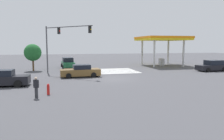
{
  "coord_description": "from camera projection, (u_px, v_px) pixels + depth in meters",
  "views": [
    {
      "loc": [
        5.81,
        24.15,
        3.93
      ],
      "look_at": [
        0.0,
        0.0,
        1.02
      ],
      "focal_mm": 35.0,
      "sensor_mm": 36.0,
      "label": 1
    }
  ],
  "objects": [
    {
      "name": "pedestrian",
      "position": [
        36.0,
        86.0,
        16.09
      ],
      "size": [
        0.41,
        0.41,
        1.56
      ],
      "rotation": [
        0.0,
        0.0,
        -2.36
      ],
      "color": "#38383D",
      "rests_on": "ground_plane"
    },
    {
      "name": "ground_plane",
      "position": [
        112.0,
        79.0,
        25.13
      ],
      "size": [
        134.37,
        134.37,
        0.0
      ],
      "primitive_type": "plane",
      "color": "#47474C"
    },
    {
      "name": "car_0",
      "position": [
        212.0,
        66.0,
        32.47
      ],
      "size": [
        4.69,
        2.31,
        1.61
      ],
      "rotation": [
        0.0,
        0.0,
        0.06
      ],
      "color": "black",
      "rests_on": "ground_plane"
    },
    {
      "name": "car_1",
      "position": [
        81.0,
        71.0,
        26.59
      ],
      "size": [
        4.83,
        2.34,
        1.49
      ],
      "rotation": [
        0.0,
        0.0,
        0.04
      ],
      "color": "brown",
      "rests_on": "ground_plane"
    },
    {
      "name": "fire_hydrant",
      "position": [
        48.0,
        89.0,
        17.18
      ],
      "size": [
        0.22,
        0.22,
        0.86
      ],
      "color": "red",
      "rests_on": "ground_plane"
    },
    {
      "name": "traffic_signal_mast",
      "position": [
        60.0,
        39.0,
        28.79
      ],
      "size": [
        5.7,
        5.7,
        6.43
      ],
      "rotation": [
        0.0,
        0.0,
        2.36
      ],
      "color": "#47474C",
      "rests_on": "ground_plane"
    },
    {
      "name": "tree_corner_b",
      "position": [
        33.0,
        53.0,
        32.59
      ],
      "size": [
        2.54,
        2.54,
        4.01
      ],
      "color": "brown",
      "rests_on": "ground_plane"
    },
    {
      "name": "gas_station_canopy",
      "position": [
        162.0,
        40.0,
        40.78
      ],
      "size": [
        8.27,
        8.27,
        5.4
      ],
      "color": "yellow",
      "rests_on": "ground_plane"
    },
    {
      "name": "car_2",
      "position": [
        68.0,
        63.0,
        37.46
      ],
      "size": [
        2.36,
        4.99,
        1.71
      ],
      "rotation": [
        0.0,
        0.0,
        1.63
      ],
      "color": "#144728",
      "rests_on": "ground_plane"
    },
    {
      "name": "car_3",
      "position": [
        2.0,
        79.0,
        20.5
      ],
      "size": [
        4.68,
        2.09,
        1.57
      ],
      "rotation": [
        0.0,
        0.0,
        3.11
      ],
      "color": "black",
      "rests_on": "ground_plane"
    },
    {
      "name": "crosswalk_markings",
      "position": [
        100.0,
        71.0,
        32.16
      ],
      "size": [
        10.69,
        6.3,
        0.01
      ],
      "rotation": [
        0.0,
        0.0,
        1.57
      ],
      "color": "silver",
      "rests_on": "ground_plane"
    }
  ]
}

